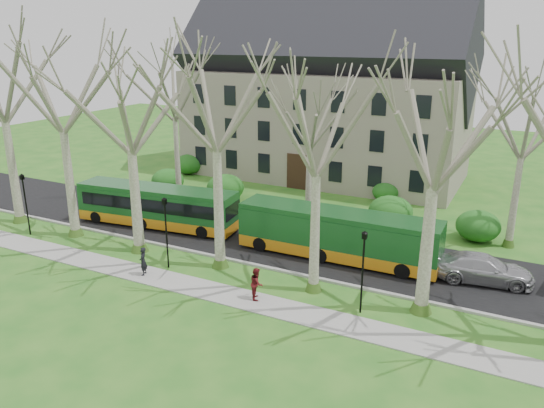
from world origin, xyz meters
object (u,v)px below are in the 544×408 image
(bus_lead, at_px, (157,206))
(sedan, at_px, (483,269))
(bus_follow, at_px, (337,234))
(pedestrian_b, at_px, (257,283))
(pedestrian_a, at_px, (143,261))

(bus_lead, xyz_separation_m, sedan, (22.12, 0.97, -0.72))
(bus_lead, bearing_deg, sedan, -3.95)
(bus_follow, bearing_deg, pedestrian_b, -105.87)
(bus_follow, xyz_separation_m, pedestrian_b, (-1.87, -6.98, -0.70))
(bus_follow, relative_size, sedan, 2.32)
(pedestrian_a, bearing_deg, sedan, 92.93)
(bus_follow, xyz_separation_m, sedan, (8.50, 0.55, -0.78))
(pedestrian_b, bearing_deg, sedan, -80.78)
(bus_lead, height_order, bus_follow, bus_follow)
(bus_follow, distance_m, pedestrian_a, 11.76)
(bus_follow, bearing_deg, sedan, 2.82)
(pedestrian_a, relative_size, pedestrian_b, 0.97)
(bus_lead, height_order, pedestrian_a, bus_lead)
(bus_follow, bearing_deg, bus_lead, -179.12)
(pedestrian_b, bearing_deg, bus_follow, -41.76)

